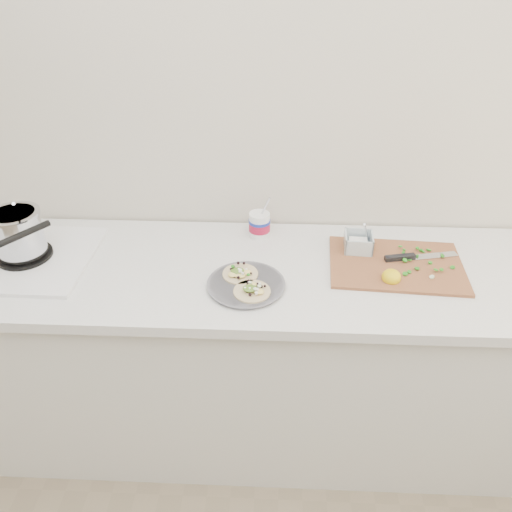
{
  "coord_description": "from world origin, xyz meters",
  "views": [
    {
      "loc": [
        0.15,
        -0.06,
        1.94
      ],
      "look_at": [
        0.09,
        1.4,
        0.96
      ],
      "focal_mm": 35.0,
      "sensor_mm": 36.0,
      "label": 1
    }
  ],
  "objects_px": {
    "stove": "(21,242)",
    "cutboard": "(394,260)",
    "tub": "(260,222)",
    "taco_plate": "(246,282)"
  },
  "relations": [
    {
      "from": "cutboard",
      "to": "stove",
      "type": "bearing_deg",
      "value": -174.93
    },
    {
      "from": "stove",
      "to": "cutboard",
      "type": "distance_m",
      "value": 1.36
    },
    {
      "from": "tub",
      "to": "cutboard",
      "type": "relative_size",
      "value": 0.39
    },
    {
      "from": "taco_plate",
      "to": "cutboard",
      "type": "distance_m",
      "value": 0.55
    },
    {
      "from": "stove",
      "to": "cutboard",
      "type": "bearing_deg",
      "value": 2.33
    },
    {
      "from": "cutboard",
      "to": "tub",
      "type": "bearing_deg",
      "value": 163.88
    },
    {
      "from": "stove",
      "to": "taco_plate",
      "type": "distance_m",
      "value": 0.84
    },
    {
      "from": "tub",
      "to": "cutboard",
      "type": "height_order",
      "value": "tub"
    },
    {
      "from": "tub",
      "to": "cutboard",
      "type": "bearing_deg",
      "value": -19.9
    },
    {
      "from": "taco_plate",
      "to": "stove",
      "type": "bearing_deg",
      "value": 171.18
    }
  ]
}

